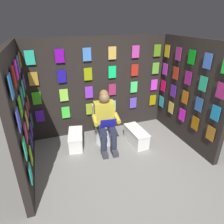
# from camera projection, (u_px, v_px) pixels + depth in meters

# --- Properties ---
(ground_plane) EXTENTS (30.00, 30.00, 0.00)m
(ground_plane) POSITION_uv_depth(u_px,v_px,m) (137.00, 187.00, 3.17)
(ground_plane) COLOR gray
(display_wall_back) EXTENTS (3.16, 0.14, 2.12)m
(display_wall_back) POSITION_uv_depth(u_px,v_px,m) (100.00, 86.00, 4.42)
(display_wall_back) COLOR black
(display_wall_back) RESTS_ON ground
(display_wall_left) EXTENTS (0.14, 1.96, 2.12)m
(display_wall_left) POSITION_uv_depth(u_px,v_px,m) (189.00, 93.00, 4.03)
(display_wall_left) COLOR black
(display_wall_left) RESTS_ON ground
(display_wall_right) EXTENTS (0.14, 1.96, 2.12)m
(display_wall_right) POSITION_uv_depth(u_px,v_px,m) (20.00, 116.00, 3.07)
(display_wall_right) COLOR black
(display_wall_right) RESTS_ON ground
(toilet) EXTENTS (0.43, 0.57, 0.77)m
(toilet) POSITION_uv_depth(u_px,v_px,m) (103.00, 127.00, 4.27)
(toilet) COLOR white
(toilet) RESTS_ON ground
(person_reading) EXTENTS (0.55, 0.71, 1.19)m
(person_reading) POSITION_uv_depth(u_px,v_px,m) (106.00, 120.00, 3.95)
(person_reading) COLOR gold
(person_reading) RESTS_ON ground
(comic_longbox_near) EXTENTS (0.39, 0.63, 0.32)m
(comic_longbox_near) POSITION_uv_depth(u_px,v_px,m) (76.00, 139.00, 4.12)
(comic_longbox_near) COLOR white
(comic_longbox_near) RESTS_ON ground
(comic_longbox_far) EXTENTS (0.32, 0.67, 0.33)m
(comic_longbox_far) POSITION_uv_depth(u_px,v_px,m) (136.00, 136.00, 4.23)
(comic_longbox_far) COLOR white
(comic_longbox_far) RESTS_ON ground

